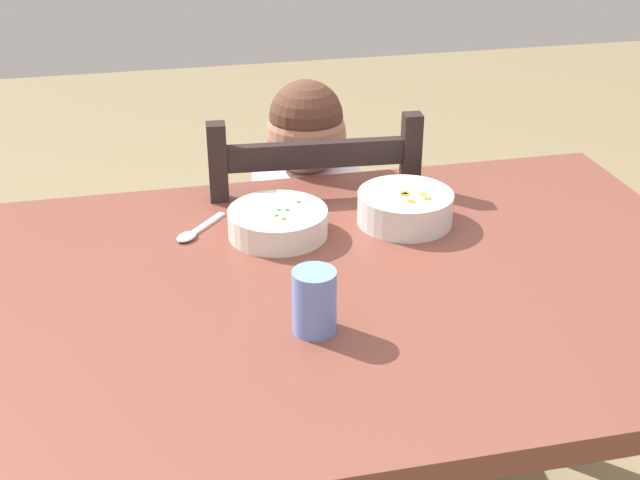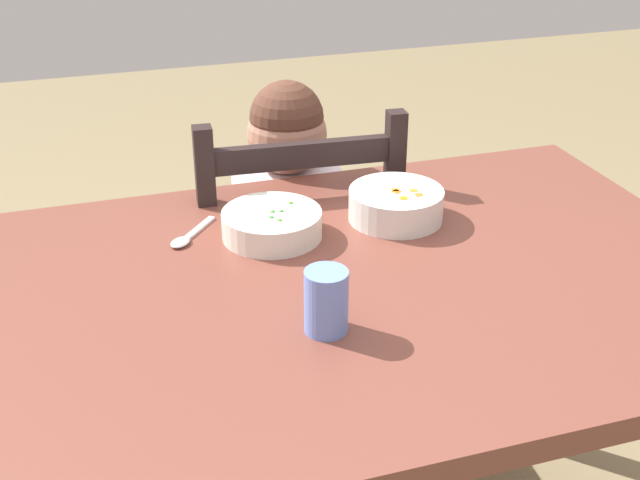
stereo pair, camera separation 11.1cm
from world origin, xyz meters
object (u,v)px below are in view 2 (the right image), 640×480
at_px(bowl_of_peas, 272,223).
at_px(bowl_of_carrots, 396,204).
at_px(dining_table, 289,341).
at_px(dining_chair, 291,296).
at_px(drinking_cup, 326,301).
at_px(child_figure, 292,226).
at_px(spoon, 186,238).

xyz_separation_m(bowl_of_peas, bowl_of_carrots, (0.24, -0.00, 0.01)).
xyz_separation_m(dining_table, dining_chair, (0.14, 0.49, -0.22)).
distance_m(dining_table, bowl_of_carrots, 0.35).
relative_size(dining_table, drinking_cup, 15.34).
bearing_deg(bowl_of_carrots, dining_table, -144.16).
xyz_separation_m(dining_table, child_figure, (0.14, 0.48, -0.04)).
xyz_separation_m(dining_chair, bowl_of_peas, (-0.11, -0.30, 0.34)).
distance_m(bowl_of_peas, spoon, 0.15).
relative_size(dining_chair, bowl_of_peas, 5.08).
height_order(child_figure, bowl_of_peas, child_figure).
relative_size(dining_table, bowl_of_carrots, 8.57).
bearing_deg(bowl_of_carrots, spoon, 175.12).
relative_size(dining_table, spoon, 12.76).
bearing_deg(bowl_of_peas, bowl_of_carrots, -0.01).
bearing_deg(dining_chair, dining_table, -105.85).
height_order(child_figure, bowl_of_carrots, child_figure).
bearing_deg(bowl_of_carrots, dining_chair, 112.36).
bearing_deg(dining_table, drinking_cup, -80.70).
bearing_deg(child_figure, dining_chair, 129.48).
relative_size(bowl_of_carrots, spoon, 1.49).
bearing_deg(bowl_of_carrots, drinking_cup, -127.05).
relative_size(bowl_of_peas, bowl_of_carrots, 1.02).
relative_size(child_figure, drinking_cup, 9.52).
height_order(dining_table, child_figure, child_figure).
bearing_deg(child_figure, drinking_cup, -101.19).
bearing_deg(dining_chair, bowl_of_carrots, -67.64).
xyz_separation_m(child_figure, spoon, (-0.27, -0.26, 0.14)).
distance_m(dining_table, dining_chair, 0.55).
xyz_separation_m(bowl_of_carrots, spoon, (-0.39, 0.03, -0.03)).
relative_size(dining_table, bowl_of_peas, 8.43).
height_order(dining_table, bowl_of_peas, bowl_of_peas).
relative_size(bowl_of_peas, spoon, 1.51).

